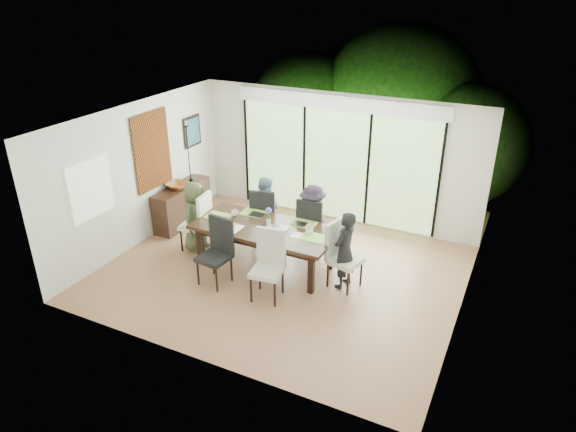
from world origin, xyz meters
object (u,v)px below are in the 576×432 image
at_px(table_top, 265,228).
at_px(chair_far_right, 313,224).
at_px(chair_near_left, 214,253).
at_px(laptop, 220,219).
at_px(chair_left_end, 195,221).
at_px(person_right_end, 345,250).
at_px(chair_far_left, 265,214).
at_px(vase, 269,223).
at_px(cup_c, 309,231).
at_px(cup_b, 270,228).
at_px(bowl, 177,185).
at_px(chair_right_end, 345,256).
at_px(cup_a, 235,213).
at_px(person_far_right, 313,220).
at_px(sideboard, 182,205).
at_px(chair_near_right, 267,267).
at_px(person_far_left, 265,210).
at_px(person_left_end, 195,216).

distance_m(table_top, chair_far_right, 1.03).
bearing_deg(chair_near_left, laptop, 120.58).
distance_m(chair_left_end, person_right_end, 2.98).
distance_m(chair_far_left, vase, 0.98).
distance_m(chair_left_end, cup_c, 2.32).
bearing_deg(cup_b, person_right_end, 4.30).
bearing_deg(bowl, chair_right_end, -10.08).
distance_m(chair_far_left, chair_near_left, 1.72).
xyz_separation_m(vase, bowl, (-2.44, 0.64, 0.04)).
bearing_deg(cup_c, cup_a, 178.09).
bearing_deg(chair_near_left, person_far_right, 64.43).
xyz_separation_m(person_right_end, laptop, (-2.33, -0.10, 0.12)).
relative_size(chair_far_left, cup_a, 8.87).
bearing_deg(sideboard, cup_c, -12.24).
height_order(chair_right_end, cup_c, chair_right_end).
distance_m(cup_a, sideboard, 1.85).
bearing_deg(table_top, chair_far_left, 117.90).
distance_m(chair_near_left, cup_a, 1.07).
bearing_deg(chair_near_right, sideboard, 141.85).
xyz_separation_m(chair_right_end, person_far_left, (-1.95, 0.83, 0.10)).
bearing_deg(person_far_left, cup_a, 69.86).
distance_m(chair_far_right, chair_near_right, 1.72).
xyz_separation_m(chair_right_end, laptop, (-2.35, -0.10, 0.22)).
height_order(chair_far_right, cup_b, chair_far_right).
height_order(cup_b, sideboard, cup_b).
height_order(chair_near_right, person_far_right, person_far_right).
height_order(chair_near_right, person_left_end, person_left_end).
xyz_separation_m(chair_near_left, person_left_end, (-0.98, 0.87, 0.10)).
bearing_deg(person_right_end, table_top, -78.35).
bearing_deg(cup_a, chair_far_left, 70.35).
relative_size(person_far_left, sideboard, 0.91).
bearing_deg(sideboard, chair_far_left, 1.73).
bearing_deg(chair_right_end, laptop, 106.03).
height_order(chair_right_end, bowl, chair_right_end).
height_order(chair_near_right, person_far_left, person_far_left).
xyz_separation_m(chair_near_right, sideboard, (-2.89, 1.66, -0.16)).
distance_m(chair_near_right, person_far_right, 1.70).
xyz_separation_m(chair_far_left, bowl, (-1.94, -0.16, 0.31)).
bearing_deg(chair_far_left, chair_near_left, 74.22).
xyz_separation_m(person_right_end, cup_b, (-1.33, -0.10, 0.16)).
relative_size(table_top, cup_a, 19.35).
relative_size(cup_a, cup_c, 1.00).
xyz_separation_m(person_right_end, person_far_right, (-0.93, 0.83, 0.00)).
relative_size(person_far_left, vase, 10.75).
distance_m(chair_left_end, chair_far_left, 1.35).
xyz_separation_m(table_top, cup_b, (0.15, -0.10, 0.08)).
bearing_deg(chair_far_left, cup_c, 134.92).
bearing_deg(chair_left_end, person_right_end, 83.31).
height_order(chair_left_end, cup_a, chair_left_end).
relative_size(chair_right_end, vase, 9.17).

